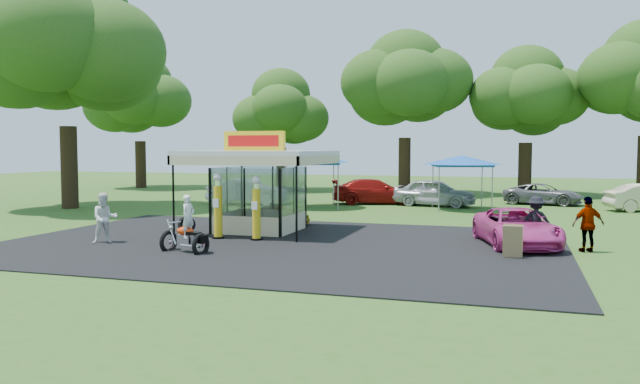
# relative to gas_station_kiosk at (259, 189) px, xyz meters

# --- Properties ---
(ground) EXTENTS (120.00, 120.00, 0.00)m
(ground) POSITION_rel_gas_station_kiosk_xyz_m (2.00, -4.99, -1.78)
(ground) COLOR #2B581B
(ground) RESTS_ON ground
(asphalt_apron) EXTENTS (20.00, 14.00, 0.04)m
(asphalt_apron) POSITION_rel_gas_station_kiosk_xyz_m (2.00, -2.99, -1.76)
(asphalt_apron) COLOR black
(asphalt_apron) RESTS_ON ground
(gas_station_kiosk) EXTENTS (5.40, 5.40, 4.18)m
(gas_station_kiosk) POSITION_rel_gas_station_kiosk_xyz_m (0.00, 0.00, 0.00)
(gas_station_kiosk) COLOR white
(gas_station_kiosk) RESTS_ON ground
(gas_pump_left) EXTENTS (0.48, 0.48, 2.56)m
(gas_pump_left) POSITION_rel_gas_station_kiosk_xyz_m (-0.65, -2.50, -0.56)
(gas_pump_left) COLOR black
(gas_pump_left) RESTS_ON ground
(gas_pump_right) EXTENTS (0.46, 0.46, 2.45)m
(gas_pump_right) POSITION_rel_gas_station_kiosk_xyz_m (0.91, -2.44, -0.61)
(gas_pump_right) COLOR black
(gas_pump_right) RESTS_ON ground
(motorcycle) EXTENTS (1.78, 1.13, 2.02)m
(motorcycle) POSITION_rel_gas_station_kiosk_xyz_m (-0.19, -5.68, -1.00)
(motorcycle) COLOR black
(motorcycle) RESTS_ON ground
(spare_tires) EXTENTS (0.89, 0.70, 0.72)m
(spare_tires) POSITION_rel_gas_station_kiosk_xyz_m (-2.71, -1.28, -1.43)
(spare_tires) COLOR black
(spare_tires) RESTS_ON ground
(a_frame_sign) EXTENTS (0.61, 0.56, 1.07)m
(a_frame_sign) POSITION_rel_gas_station_kiosk_xyz_m (10.13, -3.52, -1.24)
(a_frame_sign) COLOR #593819
(a_frame_sign) RESTS_ON ground
(kiosk_car) EXTENTS (2.82, 1.13, 0.96)m
(kiosk_car) POSITION_rel_gas_station_kiosk_xyz_m (-0.00, 2.21, -1.30)
(kiosk_car) COLOR gold
(kiosk_car) RESTS_ON ground
(pink_sedan) EXTENTS (3.49, 5.28, 1.35)m
(pink_sedan) POSITION_rel_gas_station_kiosk_xyz_m (10.24, -0.82, -1.11)
(pink_sedan) COLOR #D43990
(pink_sedan) RESTS_ON ground
(spectator_west) EXTENTS (1.14, 1.13, 1.86)m
(spectator_west) POSITION_rel_gas_station_kiosk_xyz_m (-4.15, -4.67, -0.85)
(spectator_west) COLOR white
(spectator_west) RESTS_ON ground
(spectator_east_a) EXTENTS (1.20, 0.74, 1.80)m
(spectator_east_a) POSITION_rel_gas_station_kiosk_xyz_m (10.89, -0.65, -0.88)
(spectator_east_a) COLOR black
(spectator_east_a) RESTS_ON ground
(spectator_east_b) EXTENTS (1.19, 0.85, 1.88)m
(spectator_east_b) POSITION_rel_gas_station_kiosk_xyz_m (12.52, -1.43, -0.84)
(spectator_east_b) COLOR gray
(spectator_east_b) RESTS_ON ground
(bg_car_a) EXTENTS (5.09, 2.50, 1.61)m
(bg_car_a) POSITION_rel_gas_station_kiosk_xyz_m (-5.78, 11.60, -0.98)
(bg_car_a) COLOR silver
(bg_car_a) RESTS_ON ground
(bg_car_b) EXTENTS (5.81, 3.71, 1.57)m
(bg_car_b) POSITION_rel_gas_station_kiosk_xyz_m (1.74, 14.28, -1.00)
(bg_car_b) COLOR maroon
(bg_car_b) RESTS_ON ground
(bg_car_c) EXTENTS (5.17, 2.83, 1.67)m
(bg_car_c) POSITION_rel_gas_station_kiosk_xyz_m (5.50, 13.87, -0.95)
(bg_car_c) COLOR #A2A2A7
(bg_car_c) RESTS_ON ground
(bg_car_d) EXTENTS (5.02, 3.02, 1.30)m
(bg_car_d) POSITION_rel_gas_station_kiosk_xyz_m (11.78, 16.96, -1.13)
(bg_car_d) COLOR #5D5D5F
(bg_car_d) RESTS_ON ground
(tent_west) EXTENTS (4.57, 4.57, 3.19)m
(tent_west) POSITION_rel_gas_station_kiosk_xyz_m (-1.34, 10.79, 1.11)
(tent_west) COLOR gray
(tent_west) RESTS_ON ground
(tent_east) EXTENTS (4.42, 4.42, 3.09)m
(tent_east) POSITION_rel_gas_station_kiosk_xyz_m (7.22, 12.16, 1.01)
(tent_east) COLOR gray
(tent_east) RESTS_ON ground
(oak_far_a) EXTENTS (9.75, 9.75, 11.55)m
(oak_far_a) POSITION_rel_gas_station_kiosk_xyz_m (-21.57, 23.90, 5.57)
(oak_far_a) COLOR black
(oak_far_a) RESTS_ON ground
(oak_far_b) EXTENTS (8.30, 8.30, 9.89)m
(oak_far_b) POSITION_rel_gas_station_kiosk_xyz_m (-8.62, 24.85, 4.53)
(oak_far_b) COLOR black
(oak_far_b) RESTS_ON ground
(oak_far_c) EXTENTS (10.31, 10.31, 12.16)m
(oak_far_c) POSITION_rel_gas_station_kiosk_xyz_m (1.99, 23.54, 5.93)
(oak_far_c) COLOR black
(oak_far_c) RESTS_ON ground
(oak_far_d) EXTENTS (9.13, 9.13, 10.87)m
(oak_far_d) POSITION_rel_gas_station_kiosk_xyz_m (10.78, 25.34, 5.15)
(oak_far_d) COLOR black
(oak_far_d) RESTS_ON ground
(oak_near) EXTENTS (12.22, 12.22, 14.07)m
(oak_near) POSITION_rel_gas_station_kiosk_xyz_m (-14.58, 6.18, 7.04)
(oak_near) COLOR black
(oak_near) RESTS_ON ground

